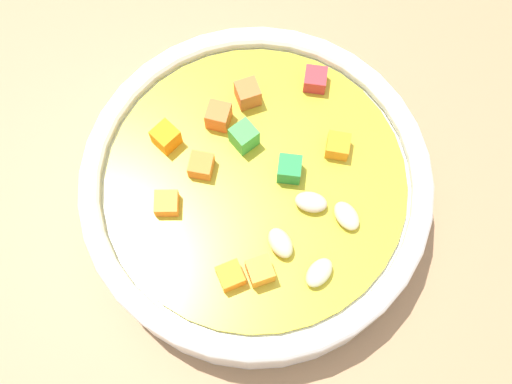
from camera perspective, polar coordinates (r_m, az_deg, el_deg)
name	(u,v)px	position (r cm, az deg, el deg)	size (l,w,h in cm)	color
ground_plane	(256,208)	(44.70, 0.00, -1.38)	(140.00, 140.00, 2.00)	#9E754F
soup_bowl_main	(256,190)	(41.34, 0.01, 0.16)	(21.00, 21.00, 5.70)	white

